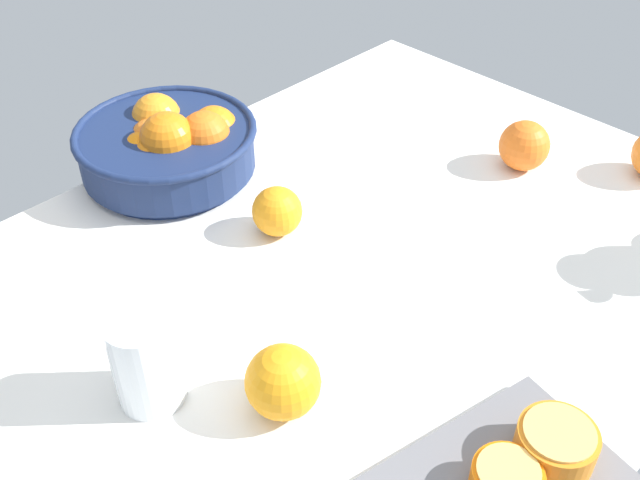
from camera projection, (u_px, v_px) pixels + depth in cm
name	position (u px, v px, depth cm)	size (l,w,h in cm)	color
ground_plane	(343.00, 277.00, 102.16)	(119.49, 85.09, 3.00)	white
fruit_bowl	(169.00, 145.00, 115.95)	(28.07, 28.07, 11.68)	navy
juice_glass	(147.00, 364.00, 81.29)	(7.56, 7.56, 11.77)	white
orange_half_0	(556.00, 444.00, 74.95)	(8.14, 8.14, 4.14)	orange
loose_orange_0	(524.00, 146.00, 117.79)	(7.95, 7.95, 7.95)	orange
loose_orange_1	(283.00, 382.00, 80.71)	(8.35, 8.35, 8.35)	orange
loose_orange_3	(277.00, 211.00, 105.24)	(7.14, 7.14, 7.14)	orange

